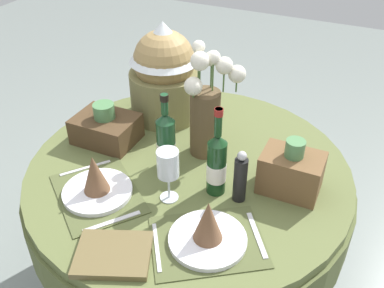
% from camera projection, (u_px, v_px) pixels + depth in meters
% --- Properties ---
extents(ground, '(8.00, 8.00, 0.00)m').
position_uv_depth(ground, '(189.00, 287.00, 2.05)').
color(ground, gray).
extents(dining_table, '(1.23, 1.23, 0.73)m').
position_uv_depth(dining_table, '(189.00, 194.00, 1.71)').
color(dining_table, '#5B6638').
rests_on(dining_table, ground).
extents(place_setting_left, '(0.43, 0.41, 0.16)m').
position_uv_depth(place_setting_left, '(96.00, 184.00, 1.47)').
color(place_setting_left, '#4E562F').
rests_on(place_setting_left, dining_table).
extents(place_setting_right, '(0.43, 0.41, 0.16)m').
position_uv_depth(place_setting_right, '(208.00, 231.00, 1.29)').
color(place_setting_right, '#4E562F').
rests_on(place_setting_right, dining_table).
extents(flower_vase, '(0.20, 0.17, 0.43)m').
position_uv_depth(flower_vase, '(207.00, 107.00, 1.59)').
color(flower_vase, brown).
rests_on(flower_vase, dining_table).
extents(wine_bottle_left, '(0.07, 0.07, 0.33)m').
position_uv_depth(wine_bottle_left, '(217.00, 163.00, 1.44)').
color(wine_bottle_left, '#143819').
rests_on(wine_bottle_left, dining_table).
extents(wine_bottle_right, '(0.07, 0.07, 0.32)m').
position_uv_depth(wine_bottle_right, '(166.00, 143.00, 1.53)').
color(wine_bottle_right, '#194223').
rests_on(wine_bottle_right, dining_table).
extents(wine_glass_right, '(0.07, 0.07, 0.20)m').
position_uv_depth(wine_glass_right, '(168.00, 165.00, 1.40)').
color(wine_glass_right, silver).
rests_on(wine_glass_right, dining_table).
extents(pepper_mill, '(0.05, 0.05, 0.20)m').
position_uv_depth(pepper_mill, '(240.00, 178.00, 1.42)').
color(pepper_mill, black).
rests_on(pepper_mill, dining_table).
extents(book_on_table, '(0.27, 0.24, 0.02)m').
position_uv_depth(book_on_table, '(113.00, 254.00, 1.26)').
color(book_on_table, brown).
rests_on(book_on_table, dining_table).
extents(gift_tub_back_left, '(0.30, 0.30, 0.42)m').
position_uv_depth(gift_tub_back_left, '(164.00, 69.00, 1.80)').
color(gift_tub_back_left, olive).
rests_on(gift_tub_back_left, dining_table).
extents(woven_basket_side_left, '(0.24, 0.19, 0.17)m').
position_uv_depth(woven_basket_side_left, '(106.00, 127.00, 1.73)').
color(woven_basket_side_left, '#47331E').
rests_on(woven_basket_side_left, dining_table).
extents(woven_basket_side_right, '(0.21, 0.14, 0.20)m').
position_uv_depth(woven_basket_side_right, '(291.00, 172.00, 1.47)').
color(woven_basket_side_right, brown).
rests_on(woven_basket_side_right, dining_table).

